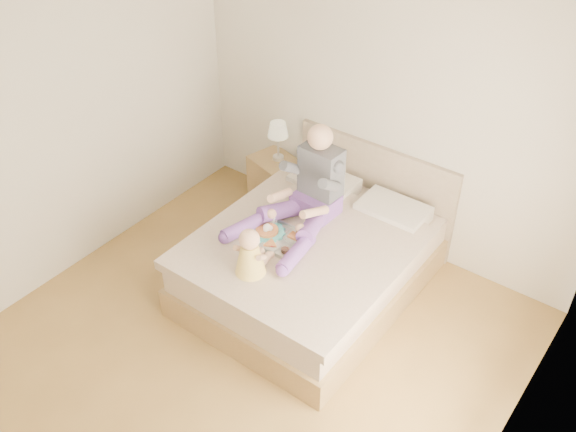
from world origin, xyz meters
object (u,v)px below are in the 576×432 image
Objects in this scene: bed at (315,257)px; nightstand at (274,181)px; baby at (251,255)px; tray at (277,235)px; adult at (307,194)px.

nightstand is at bearing 143.86° from bed.
baby is (-0.13, -0.73, 0.46)m from bed.
baby reaches higher than tray.
nightstand is 1.04× the size of tray.
bed is at bearing -21.08° from nightstand.
adult is at bearing -22.23° from nightstand.
adult is (0.91, -0.69, 0.60)m from nightstand.
adult is at bearing 89.75° from baby.
baby reaches higher than bed.
adult reaches higher than nightstand.
tray is at bearing -93.09° from adult.
nightstand is 1.31× the size of baby.
baby is (0.96, -1.53, 0.51)m from nightstand.
bed reaches higher than tray.
adult is 2.09× the size of tray.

